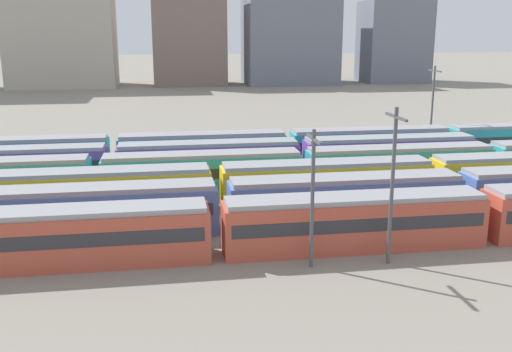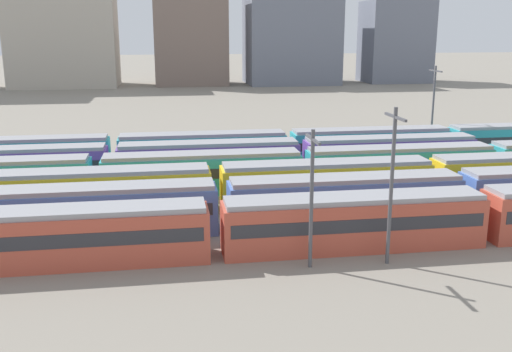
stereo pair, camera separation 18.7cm
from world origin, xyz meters
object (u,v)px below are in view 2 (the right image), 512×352
object	(u,v)px
catenary_pole_0	(392,179)
train_track_5	(288,147)
train_track_1	(345,199)
train_track_2	(216,187)
train_track_0	(354,222)
catenary_pole_1	(433,105)
catenary_pole_2	(312,192)
train_track_4	(209,160)
train_track_3	(400,165)

from	to	relation	value
catenary_pole_0	train_track_5	bearing A→B (deg)	90.75
train_track_1	train_track_5	distance (m)	20.80
train_track_2	train_track_5	xyz separation A→B (m)	(9.45, 15.60, 0.00)
train_track_0	catenary_pole_1	world-z (taller)	catenary_pole_1
train_track_2	catenary_pole_2	bearing A→B (deg)	-70.00
train_track_1	train_track_4	world-z (taller)	same
train_track_5	catenary_pole_2	world-z (taller)	catenary_pole_2
catenary_pole_2	train_track_4	bearing A→B (deg)	100.90
train_track_5	catenary_pole_0	distance (m)	29.16
train_track_0	train_track_3	world-z (taller)	same
train_track_0	train_track_2	world-z (taller)	same
train_track_1	catenary_pole_2	bearing A→B (deg)	-120.66
catenary_pole_2	catenary_pole_0	bearing A→B (deg)	-2.07
train_track_2	train_track_0	bearing A→B (deg)	-50.74
train_track_3	catenary_pole_1	world-z (taller)	catenary_pole_1
train_track_1	train_track_3	world-z (taller)	same
train_track_5	catenary_pole_0	size ratio (longest dim) A/B	7.42
train_track_2	catenary_pole_1	size ratio (longest dim) A/B	7.16
train_track_0	catenary_pole_0	size ratio (longest dim) A/B	9.30
train_track_1	catenary_pole_1	distance (m)	30.14
train_track_3	train_track_5	size ratio (longest dim) A/B	1.25
train_track_1	train_track_3	distance (m)	13.54
train_track_1	train_track_5	size ratio (longest dim) A/B	1.25
train_track_0	catenary_pole_2	size ratio (longest dim) A/B	10.63
catenary_pole_2	train_track_2	bearing A→B (deg)	110.00
train_track_1	train_track_4	bearing A→B (deg)	120.64
train_track_3	catenary_pole_1	xyz separation A→B (m)	(9.43, 13.39, 3.87)
train_track_5	train_track_4	bearing A→B (deg)	-150.52
train_track_4	train_track_2	bearing A→B (deg)	-91.38
train_track_0	train_track_2	size ratio (longest dim) A/B	1.25
catenary_pole_0	catenary_pole_2	size ratio (longest dim) A/B	1.14
train_track_1	train_track_5	bearing A→B (deg)	90.11
train_track_2	train_track_5	world-z (taller)	same
train_track_0	train_track_2	bearing A→B (deg)	129.26
catenary_pole_2	train_track_1	bearing A→B (deg)	59.34
train_track_2	train_track_4	bearing A→B (deg)	88.62
train_track_2	train_track_5	size ratio (longest dim) A/B	1.00
train_track_3	train_track_4	size ratio (longest dim) A/B	1.68
train_track_4	catenary_pole_2	xyz separation A→B (m)	(4.53, -23.54, 3.03)
train_track_5	train_track_3	bearing A→B (deg)	-50.06
train_track_4	train_track_5	size ratio (longest dim) A/B	0.75
train_track_0	train_track_1	world-z (taller)	same
train_track_1	train_track_2	distance (m)	10.82
train_track_3	catenary_pole_0	xyz separation A→B (m)	(-8.33, -18.52, 3.68)
train_track_4	train_track_5	distance (m)	10.57
train_track_2	catenary_pole_2	size ratio (longest dim) A/B	8.48
catenary_pole_2	catenary_pole_1	bearing A→B (deg)	54.30
train_track_4	train_track_5	world-z (taller)	same
train_track_0	catenary_pole_2	distance (m)	5.52
catenary_pole_0	catenary_pole_1	size ratio (longest dim) A/B	0.96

